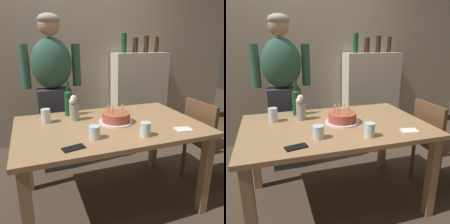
{
  "view_description": "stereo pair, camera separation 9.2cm",
  "coord_description": "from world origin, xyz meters",
  "views": [
    {
      "loc": [
        -0.59,
        -1.67,
        1.39
      ],
      "look_at": [
        0.03,
        0.01,
        0.84
      ],
      "focal_mm": 36.52,
      "sensor_mm": 36.0,
      "label": 1
    },
    {
      "loc": [
        -0.5,
        -1.7,
        1.39
      ],
      "look_at": [
        0.03,
        0.01,
        0.84
      ],
      "focal_mm": 36.52,
      "sensor_mm": 36.0,
      "label": 2
    }
  ],
  "objects": [
    {
      "name": "cell_phone",
      "position": [
        -0.37,
        -0.35,
        0.74
      ],
      "size": [
        0.16,
        0.1,
        0.01
      ],
      "primitive_type": "cube",
      "rotation": [
        0.0,
        0.0,
        0.22
      ],
      "color": "black",
      "rests_on": "dining_table"
    },
    {
      "name": "dining_chair",
      "position": [
        0.95,
        -0.09,
        0.52
      ],
      "size": [
        0.42,
        0.42,
        0.87
      ],
      "rotation": [
        0.0,
        0.0,
        1.57
      ],
      "color": "brown",
      "rests_on": "ground_plane"
    },
    {
      "name": "ground_plane",
      "position": [
        0.0,
        0.0,
        0.0
      ],
      "size": [
        10.0,
        10.0,
        0.0
      ],
      "primitive_type": "plane",
      "color": "#47382B"
    },
    {
      "name": "napkin_stack",
      "position": [
        0.5,
        -0.32,
        0.74
      ],
      "size": [
        0.14,
        0.11,
        0.01
      ],
      "primitive_type": "cube",
      "rotation": [
        0.0,
        0.0,
        -0.17
      ],
      "color": "white",
      "rests_on": "dining_table"
    },
    {
      "name": "wine_bottle",
      "position": [
        -0.27,
        0.36,
        0.87
      ],
      "size": [
        0.08,
        0.08,
        0.32
      ],
      "color": "#194723",
      "rests_on": "dining_table"
    },
    {
      "name": "flower_vase",
      "position": [
        -0.25,
        0.2,
        0.84
      ],
      "size": [
        0.09,
        0.09,
        0.22
      ],
      "color": "#999E93",
      "rests_on": "dining_table"
    },
    {
      "name": "shelf_cabinet",
      "position": [
        0.95,
        1.33,
        0.63
      ],
      "size": [
        0.8,
        0.3,
        1.51
      ],
      "color": "beige",
      "rests_on": "ground_plane"
    },
    {
      "name": "back_wall",
      "position": [
        0.0,
        1.55,
        1.3
      ],
      "size": [
        5.2,
        0.1,
        2.6
      ],
      "primitive_type": "cube",
      "color": "tan",
      "rests_on": "ground_plane"
    },
    {
      "name": "water_glass_far",
      "position": [
        -0.19,
        -0.24,
        0.79
      ],
      "size": [
        0.08,
        0.08,
        0.09
      ],
      "primitive_type": "cylinder",
      "color": "silver",
      "rests_on": "dining_table"
    },
    {
      "name": "person_man_bearded",
      "position": [
        -0.35,
        0.77,
        0.87
      ],
      "size": [
        0.61,
        0.27,
        1.66
      ],
      "rotation": [
        0.0,
        0.0,
        3.14
      ],
      "color": "#33333D",
      "rests_on": "ground_plane"
    },
    {
      "name": "water_glass_near",
      "position": [
        0.16,
        -0.32,
        0.79
      ],
      "size": [
        0.08,
        0.08,
        0.1
      ],
      "primitive_type": "cylinder",
      "color": "silver",
      "rests_on": "dining_table"
    },
    {
      "name": "water_glass_side",
      "position": [
        -0.49,
        0.22,
        0.8
      ],
      "size": [
        0.08,
        0.08,
        0.12
      ],
      "primitive_type": "cylinder",
      "color": "silver",
      "rests_on": "dining_table"
    },
    {
      "name": "birthday_cake",
      "position": [
        0.07,
        0.02,
        0.78
      ],
      "size": [
        0.29,
        0.29,
        0.15
      ],
      "color": "white",
      "rests_on": "dining_table"
    },
    {
      "name": "dining_table",
      "position": [
        0.0,
        0.0,
        0.64
      ],
      "size": [
        1.5,
        0.96,
        0.74
      ],
      "color": "#A37A51",
      "rests_on": "ground_plane"
    }
  ]
}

